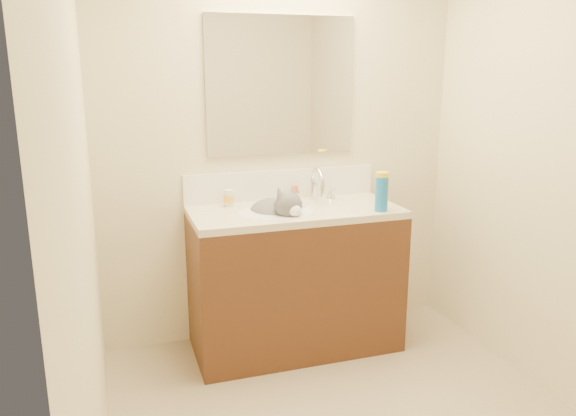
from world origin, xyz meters
TOP-DOWN VIEW (x-y plane):
  - room_shell at (0.00, 0.00)m, footprint 2.24×2.54m
  - vanity_cabinet at (0.00, 0.97)m, footprint 1.20×0.55m
  - counter_slab at (0.00, 0.97)m, footprint 1.20×0.55m
  - basin at (-0.12, 0.94)m, footprint 0.45×0.36m
  - faucet at (0.18, 1.11)m, footprint 0.28×0.20m
  - cat at (-0.11, 0.98)m, footprint 0.40×0.44m
  - backsplash at (0.00, 1.24)m, footprint 1.20×0.02m
  - mirror at (0.00, 1.24)m, footprint 0.90×0.02m
  - pill_bottle at (-0.35, 1.15)m, footprint 0.06×0.06m
  - pill_label at (-0.35, 1.15)m, footprint 0.07×0.07m
  - silver_jar at (0.02, 1.16)m, footprint 0.06×0.06m
  - amber_bottle at (0.06, 1.17)m, footprint 0.05×0.05m
  - toothbrush at (0.06, 1.05)m, footprint 0.02×0.13m
  - toothbrush_head at (0.06, 1.05)m, footprint 0.02×0.03m
  - spray_can at (0.44, 0.78)m, footprint 0.08×0.08m
  - spray_cap at (0.44, 0.78)m, footprint 0.08×0.08m

SIDE VIEW (x-z plane):
  - vanity_cabinet at x=0.00m, z-range 0.00..0.82m
  - basin at x=-0.12m, z-range 0.72..0.86m
  - cat at x=-0.11m, z-range 0.67..0.99m
  - counter_slab at x=0.00m, z-range 0.82..0.86m
  - toothbrush at x=0.06m, z-range 0.86..0.87m
  - toothbrush_head at x=0.06m, z-range 0.86..0.88m
  - silver_jar at x=0.02m, z-range 0.86..0.92m
  - pill_label at x=-0.35m, z-range 0.89..0.93m
  - amber_bottle at x=0.06m, z-range 0.86..0.95m
  - pill_bottle at x=-0.35m, z-range 0.86..0.96m
  - faucet at x=0.18m, z-range 0.84..1.05m
  - backsplash at x=0.00m, z-range 0.86..1.04m
  - spray_can at x=0.44m, z-range 0.86..1.06m
  - spray_cap at x=0.44m, z-range 1.04..1.08m
  - room_shell at x=0.00m, z-range 0.23..2.75m
  - mirror at x=0.00m, z-range 1.14..1.94m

